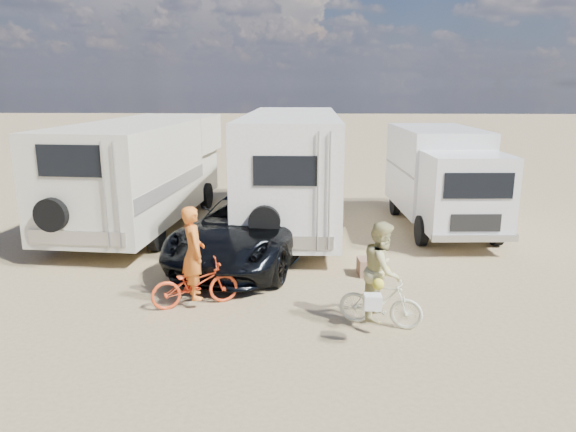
{
  "coord_description": "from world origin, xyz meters",
  "views": [
    {
      "loc": [
        0.33,
        -9.05,
        4.22
      ],
      "look_at": [
        -0.06,
        2.79,
        1.3
      ],
      "focal_mm": 33.56,
      "sensor_mm": 36.0,
      "label": 1
    }
  ],
  "objects_px": {
    "box_truck": "(443,180)",
    "rider_woman": "(382,280)",
    "bike_woman": "(381,302)",
    "dark_suv": "(252,227)",
    "cooler": "(284,251)",
    "bike_parked": "(487,221)",
    "rv_left": "(143,175)",
    "crate": "(369,267)",
    "rv_main": "(292,172)",
    "bike_man": "(195,284)",
    "rider_man": "(194,261)"
  },
  "relations": [
    {
      "from": "bike_woman",
      "to": "rider_woman",
      "type": "distance_m",
      "value": 0.43
    },
    {
      "from": "rv_main",
      "to": "dark_suv",
      "type": "relative_size",
      "value": 1.42
    },
    {
      "from": "rider_man",
      "to": "crate",
      "type": "bearing_deg",
      "value": -84.81
    },
    {
      "from": "dark_suv",
      "to": "cooler",
      "type": "distance_m",
      "value": 0.98
    },
    {
      "from": "bike_man",
      "to": "rv_main",
      "type": "bearing_deg",
      "value": -38.04
    },
    {
      "from": "box_truck",
      "to": "bike_parked",
      "type": "distance_m",
      "value": 1.72
    },
    {
      "from": "crate",
      "to": "rider_man",
      "type": "bearing_deg",
      "value": -152.7
    },
    {
      "from": "crate",
      "to": "bike_woman",
      "type": "bearing_deg",
      "value": -92.1
    },
    {
      "from": "rv_main",
      "to": "cooler",
      "type": "relative_size",
      "value": 13.76
    },
    {
      "from": "bike_woman",
      "to": "cooler",
      "type": "bearing_deg",
      "value": 44.4
    },
    {
      "from": "rv_left",
      "to": "bike_parked",
      "type": "bearing_deg",
      "value": 0.65
    },
    {
      "from": "box_truck",
      "to": "bike_woman",
      "type": "bearing_deg",
      "value": -114.12
    },
    {
      "from": "rv_main",
      "to": "bike_man",
      "type": "relative_size",
      "value": 4.81
    },
    {
      "from": "box_truck",
      "to": "bike_woman",
      "type": "relative_size",
      "value": 3.87
    },
    {
      "from": "rv_left",
      "to": "box_truck",
      "type": "bearing_deg",
      "value": 4.45
    },
    {
      "from": "bike_parked",
      "to": "dark_suv",
      "type": "bearing_deg",
      "value": 122.26
    },
    {
      "from": "rider_woman",
      "to": "rider_man",
      "type": "bearing_deg",
      "value": 94.27
    },
    {
      "from": "bike_woman",
      "to": "bike_parked",
      "type": "relative_size",
      "value": 0.97
    },
    {
      "from": "box_truck",
      "to": "bike_man",
      "type": "relative_size",
      "value": 3.41
    },
    {
      "from": "bike_woman",
      "to": "rider_man",
      "type": "xyz_separation_m",
      "value": [
        -3.48,
        0.8,
        0.46
      ]
    },
    {
      "from": "bike_woman",
      "to": "box_truck",
      "type": "bearing_deg",
      "value": -4.44
    },
    {
      "from": "bike_parked",
      "to": "cooler",
      "type": "height_order",
      "value": "bike_parked"
    },
    {
      "from": "rv_left",
      "to": "box_truck",
      "type": "xyz_separation_m",
      "value": [
        8.93,
        -0.08,
        -0.11
      ]
    },
    {
      "from": "rv_left",
      "to": "bike_parked",
      "type": "height_order",
      "value": "rv_left"
    },
    {
      "from": "rider_woman",
      "to": "bike_parked",
      "type": "bearing_deg",
      "value": -15.12
    },
    {
      "from": "box_truck",
      "to": "crate",
      "type": "relative_size",
      "value": 11.97
    },
    {
      "from": "cooler",
      "to": "crate",
      "type": "bearing_deg",
      "value": -6.11
    },
    {
      "from": "box_truck",
      "to": "rider_woman",
      "type": "xyz_separation_m",
      "value": [
        -2.69,
        -6.78,
        -0.59
      ]
    },
    {
      "from": "rv_main",
      "to": "bike_man",
      "type": "distance_m",
      "value": 6.38
    },
    {
      "from": "rider_woman",
      "to": "bike_parked",
      "type": "relative_size",
      "value": 1.14
    },
    {
      "from": "bike_parked",
      "to": "crate",
      "type": "xyz_separation_m",
      "value": [
        -3.76,
        -3.46,
        -0.21
      ]
    },
    {
      "from": "rider_man",
      "to": "rider_woman",
      "type": "relative_size",
      "value": 1.04
    },
    {
      "from": "rider_man",
      "to": "crate",
      "type": "xyz_separation_m",
      "value": [
        3.58,
        1.85,
        -0.71
      ]
    },
    {
      "from": "bike_man",
      "to": "cooler",
      "type": "bearing_deg",
      "value": -52.04
    },
    {
      "from": "bike_man",
      "to": "bike_parked",
      "type": "height_order",
      "value": "bike_man"
    },
    {
      "from": "rider_man",
      "to": "dark_suv",
      "type": "bearing_deg",
      "value": -37.81
    },
    {
      "from": "bike_man",
      "to": "rider_woman",
      "type": "distance_m",
      "value": 3.6
    },
    {
      "from": "bike_man",
      "to": "rider_man",
      "type": "distance_m",
      "value": 0.46
    },
    {
      "from": "rv_main",
      "to": "rv_left",
      "type": "relative_size",
      "value": 0.99
    },
    {
      "from": "rv_main",
      "to": "box_truck",
      "type": "relative_size",
      "value": 1.41
    },
    {
      "from": "dark_suv",
      "to": "cooler",
      "type": "bearing_deg",
      "value": 6.26
    },
    {
      "from": "dark_suv",
      "to": "rider_woman",
      "type": "distance_m",
      "value": 4.58
    },
    {
      "from": "bike_woman",
      "to": "crate",
      "type": "height_order",
      "value": "bike_woman"
    },
    {
      "from": "rv_main",
      "to": "crate",
      "type": "bearing_deg",
      "value": -65.53
    },
    {
      "from": "box_truck",
      "to": "dark_suv",
      "type": "xyz_separation_m",
      "value": [
        -5.34,
        -3.05,
        -0.67
      ]
    },
    {
      "from": "dark_suv",
      "to": "rv_left",
      "type": "bearing_deg",
      "value": 153.88
    },
    {
      "from": "rv_left",
      "to": "crate",
      "type": "xyz_separation_m",
      "value": [
        6.34,
        -4.22,
        -1.38
      ]
    },
    {
      "from": "dark_suv",
      "to": "rider_woman",
      "type": "xyz_separation_m",
      "value": [
        2.66,
        -3.74,
        0.08
      ]
    },
    {
      "from": "crate",
      "to": "cooler",
      "type": "bearing_deg",
      "value": 153.64
    },
    {
      "from": "box_truck",
      "to": "dark_suv",
      "type": "relative_size",
      "value": 1.01
    }
  ]
}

